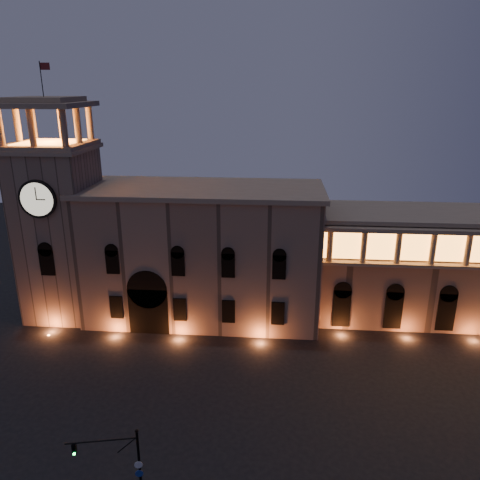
{
  "coord_description": "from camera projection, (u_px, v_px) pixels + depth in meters",
  "views": [
    {
      "loc": [
        7.66,
        -35.04,
        29.77
      ],
      "look_at": [
        3.41,
        16.0,
        12.71
      ],
      "focal_mm": 35.0,
      "sensor_mm": 36.0,
      "label": 1
    }
  ],
  "objects": [
    {
      "name": "ground",
      "position": [
        189.0,
        424.0,
        43.14
      ],
      "size": [
        160.0,
        160.0,
        0.0
      ],
      "primitive_type": "plane",
      "color": "black",
      "rests_on": "ground"
    },
    {
      "name": "government_building",
      "position": [
        202.0,
        253.0,
        61.27
      ],
      "size": [
        30.8,
        12.8,
        17.6
      ],
      "color": "#8A6E5A",
      "rests_on": "ground"
    },
    {
      "name": "clock_tower",
      "position": [
        60.0,
        225.0,
        60.64
      ],
      "size": [
        9.8,
        9.8,
        32.4
      ],
      "color": "#8A6E5A",
      "rests_on": "ground"
    },
    {
      "name": "colonnade_wing",
      "position": [
        463.0,
        266.0,
        60.91
      ],
      "size": [
        40.6,
        11.5,
        14.5
      ],
      "color": "#856955",
      "rests_on": "ground"
    },
    {
      "name": "traffic_light",
      "position": [
        127.0,
        469.0,
        33.34
      ],
      "size": [
        5.07,
        1.36,
        7.08
      ],
      "rotation": [
        0.0,
        0.0,
        0.2
      ],
      "color": "black",
      "rests_on": "ground"
    }
  ]
}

